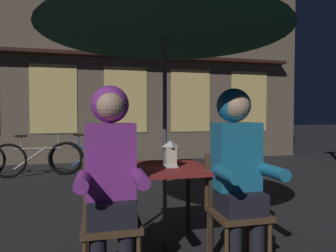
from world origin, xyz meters
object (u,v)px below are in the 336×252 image
object	(u,v)px
patio_umbrella	(165,14)
chair_left	(111,212)
lantern	(171,153)
chair_right	(234,203)
bicycle_second	(37,159)
person_left_hooded	(111,164)
bicycle_third	(93,156)
person_right_hooded	(238,159)
cafe_table	(165,178)

from	to	relation	value
patio_umbrella	chair_left	world-z (taller)	patio_umbrella
lantern	chair_right	distance (m)	0.66
lantern	bicycle_second	bearing A→B (deg)	116.27
person_left_hooded	bicycle_second	distance (m)	4.23
patio_umbrella	bicycle_third	bearing A→B (deg)	100.93
chair_right	person_right_hooded	world-z (taller)	person_right_hooded
lantern	bicycle_third	world-z (taller)	lantern
cafe_table	bicycle_second	world-z (taller)	bicycle_second
cafe_table	bicycle_third	xyz separation A→B (m)	(-0.70, 3.63, -0.29)
cafe_table	patio_umbrella	distance (m)	1.42
patio_umbrella	lantern	world-z (taller)	patio_umbrella
chair_right	person_left_hooded	xyz separation A→B (m)	(-0.96, -0.06, 0.36)
patio_umbrella	cafe_table	bearing A→B (deg)	0.00
cafe_table	person_left_hooded	xyz separation A→B (m)	(-0.48, -0.43, 0.21)
chair_left	bicycle_second	world-z (taller)	chair_left
bicycle_second	person_left_hooded	bearing A→B (deg)	-72.37
person_right_hooded	bicycle_third	bearing A→B (deg)	106.23
bicycle_second	bicycle_third	bearing A→B (deg)	3.05
cafe_table	person_left_hooded	distance (m)	0.67
patio_umbrella	lantern	size ratio (longest dim) A/B	10.00
chair_left	lantern	bearing A→B (deg)	31.45
bicycle_second	bicycle_third	xyz separation A→B (m)	(1.05, 0.06, 0.00)
person_left_hooded	bicycle_third	distance (m)	4.09
chair_left	person_right_hooded	xyz separation A→B (m)	(0.96, -0.06, 0.36)
lantern	person_right_hooded	size ratio (longest dim) A/B	0.17
patio_umbrella	chair_left	xyz separation A→B (m)	(-0.48, -0.37, -1.57)
cafe_table	person_right_hooded	distance (m)	0.67
chair_right	bicycle_second	xyz separation A→B (m)	(-2.23, 3.94, -0.14)
person_right_hooded	bicycle_second	bearing A→B (deg)	119.15
bicycle_third	person_left_hooded	bearing A→B (deg)	-86.88
patio_umbrella	chair_left	distance (m)	1.68
patio_umbrella	lantern	xyz separation A→B (m)	(0.04, -0.05, -1.20)
lantern	person_left_hooded	bearing A→B (deg)	-144.20
person_left_hooded	bicycle_third	bearing A→B (deg)	93.12
chair_left	chair_right	distance (m)	0.96
lantern	chair_right	xyz separation A→B (m)	(0.44, -0.32, -0.37)
chair_left	bicycle_second	xyz separation A→B (m)	(-1.27, 3.94, -0.14)
chair_left	cafe_table	bearing A→B (deg)	37.55
chair_right	bicycle_third	xyz separation A→B (m)	(-1.18, 4.00, -0.14)
lantern	person_right_hooded	bearing A→B (deg)	-40.29
person_left_hooded	person_right_hooded	bearing A→B (deg)	0.00
lantern	chair_left	size ratio (longest dim) A/B	0.27
bicycle_third	lantern	bearing A→B (deg)	-78.64
patio_umbrella	bicycle_second	distance (m)	4.33
person_right_hooded	chair_left	bearing A→B (deg)	176.61
person_left_hooded	chair_left	bearing A→B (deg)	90.00
lantern	person_left_hooded	xyz separation A→B (m)	(-0.52, -0.37, -0.01)
chair_left	bicycle_third	xyz separation A→B (m)	(-0.22, 4.00, -0.14)
cafe_table	lantern	size ratio (longest dim) A/B	3.20
cafe_table	bicycle_second	size ratio (longest dim) A/B	0.44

